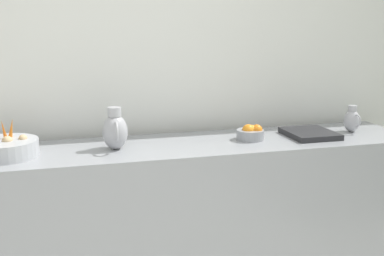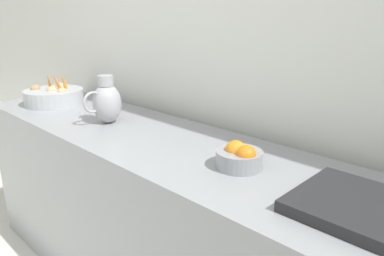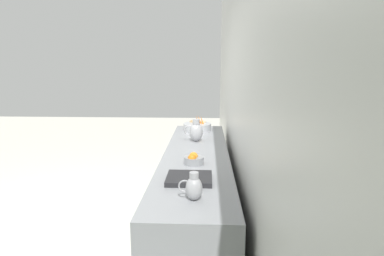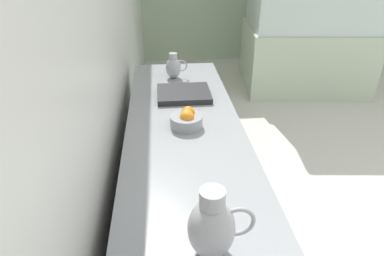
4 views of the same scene
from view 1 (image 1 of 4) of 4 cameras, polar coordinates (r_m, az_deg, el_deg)
name	(u,v)px [view 1 (image 1 of 4)]	position (r m, az deg, el deg)	size (l,w,h in m)	color
tile_wall_left	(248,47)	(3.40, 6.84, 9.91)	(0.10, 8.39, 3.00)	silver
prep_counter	(196,212)	(3.06, 0.54, -10.26)	(0.64, 2.90, 0.93)	gray
vegetable_colander	(5,148)	(2.80, -22.02, -2.29)	(0.37, 0.37, 0.21)	#ADAFB5
orange_bowl	(251,133)	(3.01, 7.25, -0.62)	(0.18, 0.18, 0.10)	gray
metal_pitcher_tall	(115,131)	(2.78, -9.44, -0.31)	(0.21, 0.15, 0.25)	#A3A3A8
metal_pitcher_short	(352,120)	(3.39, 19.05, 0.93)	(0.16, 0.11, 0.19)	#A3A3A8
counter_sink_basin	(310,134)	(3.18, 14.28, -0.68)	(0.34, 0.30, 0.04)	#232326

